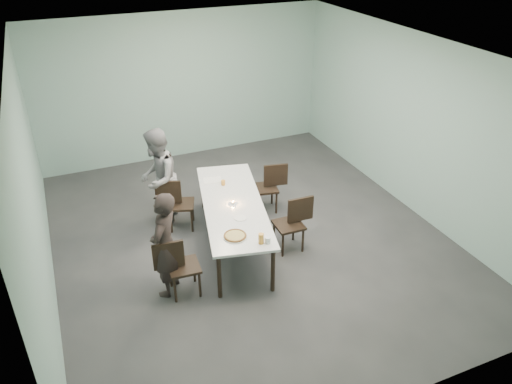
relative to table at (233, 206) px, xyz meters
name	(u,v)px	position (x,y,z in m)	size (l,w,h in m)	color
ground	(249,237)	(0.29, 0.07, -0.69)	(7.00, 7.00, 0.00)	#333335
room_shell	(248,121)	(0.29, 0.07, 1.33)	(6.02, 7.02, 3.01)	#8FB4AC
table	(233,206)	(0.00, 0.00, 0.00)	(1.44, 2.73, 0.75)	white
chair_near_left	(178,264)	(-1.11, -0.81, -0.19)	(0.62, 0.45, 0.87)	black
chair_far_left	(176,201)	(-0.69, 0.83, -0.19)	(0.65, 0.53, 0.87)	black
chair_near_right	(294,220)	(0.82, -0.45, -0.19)	(0.62, 0.43, 0.87)	black
chair_far_right	(269,184)	(0.96, 0.75, -0.19)	(0.64, 0.50, 0.87)	black
diner_near	(165,245)	(-1.23, -0.70, 0.08)	(0.56, 0.37, 1.54)	black
diner_far	(158,179)	(-0.90, 1.06, 0.15)	(0.82, 0.64, 1.69)	gray
pizza	(235,236)	(-0.29, -0.86, 0.08)	(0.34, 0.34, 0.04)	white
side_plate	(240,218)	(-0.05, -0.44, 0.06)	(0.18, 0.18, 0.01)	white
beer_glass	(261,239)	(-0.02, -1.13, 0.13)	(0.08, 0.08, 0.15)	orange
water_tumbler	(268,240)	(0.06, -1.16, 0.10)	(0.08, 0.08, 0.09)	silver
tealight	(233,203)	(-0.01, -0.02, 0.08)	(0.06, 0.06, 0.05)	silver
amber_tumbler	(223,183)	(0.06, 0.61, 0.10)	(0.07, 0.07, 0.08)	orange
menu	(213,180)	(-0.05, 0.83, 0.06)	(0.30, 0.22, 0.01)	silver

